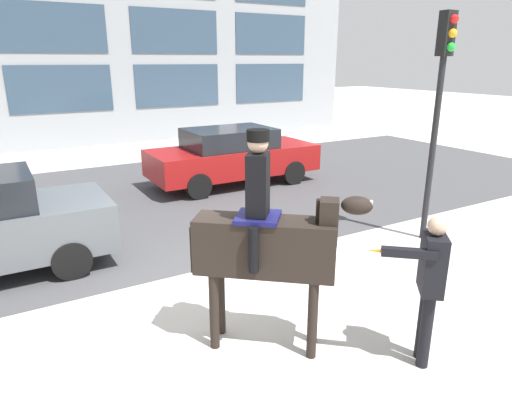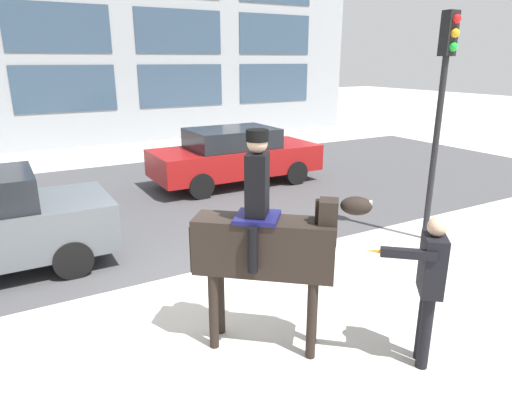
{
  "view_description": "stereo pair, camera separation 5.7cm",
  "coord_description": "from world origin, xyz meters",
  "px_view_note": "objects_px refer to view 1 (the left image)",
  "views": [
    {
      "loc": [
        -2.47,
        -5.73,
        3.23
      ],
      "look_at": [
        0.25,
        -1.03,
        1.51
      ],
      "focal_mm": 32.0,
      "sensor_mm": 36.0,
      "label": 1
    },
    {
      "loc": [
        -2.42,
        -5.76,
        3.23
      ],
      "look_at": [
        0.25,
        -1.03,
        1.51
      ],
      "focal_mm": 32.0,
      "sensor_mm": 36.0,
      "label": 2
    }
  ],
  "objects_px": {
    "mounted_horse_lead": "(268,241)",
    "street_car_far_lane": "(232,155)",
    "pedestrian_bystander": "(429,280)",
    "traffic_light": "(440,93)"
  },
  "relations": [
    {
      "from": "mounted_horse_lead",
      "to": "traffic_light",
      "type": "distance_m",
      "value": 4.78
    },
    {
      "from": "street_car_far_lane",
      "to": "mounted_horse_lead",
      "type": "bearing_deg",
      "value": -114.22
    },
    {
      "from": "street_car_far_lane",
      "to": "traffic_light",
      "type": "xyz_separation_m",
      "value": [
        1.31,
        -5.35,
        1.9
      ]
    },
    {
      "from": "mounted_horse_lead",
      "to": "traffic_light",
      "type": "relative_size",
      "value": 0.64
    },
    {
      "from": "mounted_horse_lead",
      "to": "street_car_far_lane",
      "type": "distance_m",
      "value": 7.43
    },
    {
      "from": "mounted_horse_lead",
      "to": "street_car_far_lane",
      "type": "relative_size",
      "value": 0.57
    },
    {
      "from": "pedestrian_bystander",
      "to": "street_car_far_lane",
      "type": "height_order",
      "value": "pedestrian_bystander"
    },
    {
      "from": "pedestrian_bystander",
      "to": "traffic_light",
      "type": "height_order",
      "value": "traffic_light"
    },
    {
      "from": "pedestrian_bystander",
      "to": "traffic_light",
      "type": "distance_m",
      "value": 4.31
    },
    {
      "from": "traffic_light",
      "to": "street_car_far_lane",
      "type": "bearing_deg",
      "value": 103.8
    }
  ]
}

